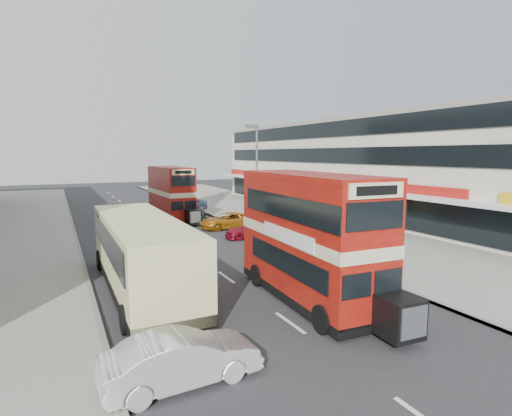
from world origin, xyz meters
TOP-DOWN VIEW (x-y plane):
  - ground at (0.00, 0.00)m, footprint 160.00×160.00m
  - road_surface at (0.00, 20.00)m, footprint 12.00×90.00m
  - pavement_right at (12.00, 20.00)m, footprint 12.00×90.00m
  - kerb_left at (-6.10, 20.00)m, footprint 0.20×90.00m
  - kerb_right at (6.10, 20.00)m, footprint 0.20×90.00m
  - commercial_row at (19.95, 22.00)m, footprint 9.90×46.20m
  - street_lamp at (6.52, 18.00)m, footprint 1.00×0.20m
  - bus_main at (1.86, 3.60)m, footprint 2.89×9.20m
  - bus_second at (2.11, 26.27)m, footprint 2.57×8.45m
  - coach at (-3.99, 7.91)m, footprint 2.94×11.20m
  - car_left_front at (-4.51, -0.06)m, footprint 4.21×1.65m
  - car_right_a at (5.25, 15.92)m, footprint 4.15×2.01m
  - car_right_b at (5.04, 20.15)m, footprint 4.63×2.29m
  - car_right_c at (5.20, 31.72)m, footprint 4.21×1.91m
  - pedestrian_near at (8.44, 12.48)m, footprint 0.62×0.43m
  - cyclist at (3.50, 21.80)m, footprint 0.80×1.81m

SIDE VIEW (x-z plane):
  - ground at x=0.00m, z-range 0.00..0.00m
  - road_surface at x=0.00m, z-range 0.00..0.01m
  - pavement_right at x=12.00m, z-range 0.00..0.15m
  - kerb_left at x=-6.10m, z-range -0.01..0.15m
  - kerb_right at x=6.10m, z-range -0.01..0.15m
  - car_right_a at x=5.25m, z-range 0.00..1.16m
  - car_right_b at x=5.04m, z-range 0.00..1.26m
  - cyclist at x=3.50m, z-range -0.34..1.70m
  - car_left_front at x=-4.51m, z-range 0.00..1.36m
  - car_right_c at x=5.20m, z-range 0.00..1.40m
  - pedestrian_near at x=8.44m, z-range 0.15..1.82m
  - coach at x=-3.99m, z-range 0.27..3.23m
  - bus_second at x=2.11m, z-range 0.12..4.76m
  - bus_main at x=1.86m, z-range 0.13..5.14m
  - commercial_row at x=19.95m, z-range 0.05..9.35m
  - street_lamp at x=6.52m, z-range 0.72..8.85m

